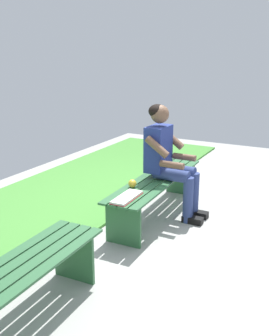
% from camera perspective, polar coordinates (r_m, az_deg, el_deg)
% --- Properties ---
extents(ground_plane, '(10.00, 7.00, 0.04)m').
position_cam_1_polar(ground_plane, '(3.35, 10.61, -16.89)').
color(ground_plane, '#9E9E99').
extents(bench_near, '(1.84, 0.47, 0.44)m').
position_cam_1_polar(bench_near, '(4.47, 3.10, -2.70)').
color(bench_near, '#2D6038').
rests_on(bench_near, ground).
extents(bench_far, '(1.79, 0.47, 0.44)m').
position_cam_1_polar(bench_far, '(2.78, -18.02, -16.35)').
color(bench_far, '#2D6038').
rests_on(bench_far, ground).
extents(person_seated, '(0.50, 0.69, 1.24)m').
position_cam_1_polar(person_seated, '(4.40, 4.80, 1.63)').
color(person_seated, navy).
rests_on(person_seated, ground).
extents(apple, '(0.09, 0.09, 0.09)m').
position_cam_1_polar(apple, '(4.13, -0.30, -2.21)').
color(apple, gold).
rests_on(apple, bench_near).
extents(book_open, '(0.42, 0.17, 0.02)m').
position_cam_1_polar(book_open, '(3.85, -1.09, -4.20)').
color(book_open, white).
rests_on(book_open, bench_near).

